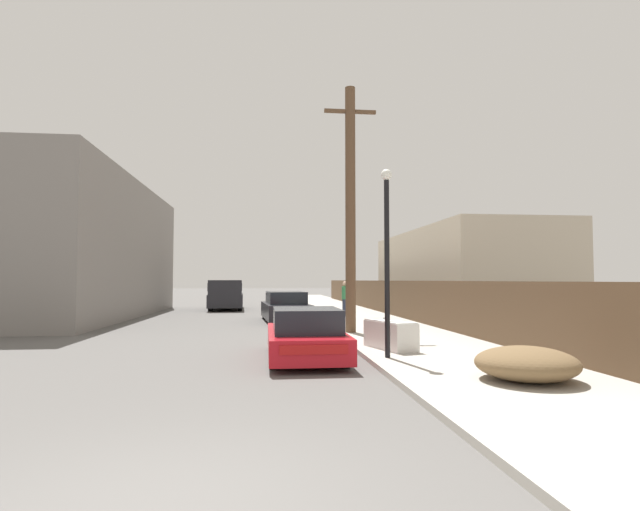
{
  "coord_description": "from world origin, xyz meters",
  "views": [
    {
      "loc": [
        0.86,
        -4.22,
        1.89
      ],
      "look_at": [
        2.67,
        12.28,
        2.7
      ],
      "focal_mm": 28.0,
      "sensor_mm": 36.0,
      "label": 1
    }
  ],
  "objects_px": {
    "street_lamp": "(387,246)",
    "brush_pile": "(526,363)",
    "utility_pole": "(350,206)",
    "pedestrian": "(345,298)",
    "car_parked_mid": "(285,307)",
    "pickup_truck": "(226,295)",
    "parked_sports_car_red": "(305,336)",
    "discarded_fridge": "(390,335)"
  },
  "relations": [
    {
      "from": "car_parked_mid",
      "to": "brush_pile",
      "type": "relative_size",
      "value": 2.72
    },
    {
      "from": "discarded_fridge",
      "to": "brush_pile",
      "type": "distance_m",
      "value": 4.46
    },
    {
      "from": "pedestrian",
      "to": "car_parked_mid",
      "type": "bearing_deg",
      "value": -152.53
    },
    {
      "from": "utility_pole",
      "to": "brush_pile",
      "type": "xyz_separation_m",
      "value": [
        1.7,
        -8.33,
        -4.0
      ]
    },
    {
      "from": "discarded_fridge",
      "to": "parked_sports_car_red",
      "type": "distance_m",
      "value": 2.38
    },
    {
      "from": "discarded_fridge",
      "to": "pickup_truck",
      "type": "distance_m",
      "value": 20.1
    },
    {
      "from": "street_lamp",
      "to": "brush_pile",
      "type": "xyz_separation_m",
      "value": [
        1.8,
        -2.82,
        -2.24
      ]
    },
    {
      "from": "discarded_fridge",
      "to": "brush_pile",
      "type": "xyz_separation_m",
      "value": [
        1.38,
        -4.24,
        -0.06
      ]
    },
    {
      "from": "pickup_truck",
      "to": "pedestrian",
      "type": "distance_m",
      "value": 9.85
    },
    {
      "from": "pickup_truck",
      "to": "discarded_fridge",
      "type": "bearing_deg",
      "value": 103.97
    },
    {
      "from": "car_parked_mid",
      "to": "street_lamp",
      "type": "height_order",
      "value": "street_lamp"
    },
    {
      "from": "discarded_fridge",
      "to": "parked_sports_car_red",
      "type": "height_order",
      "value": "parked_sports_car_red"
    },
    {
      "from": "car_parked_mid",
      "to": "brush_pile",
      "type": "height_order",
      "value": "car_parked_mid"
    },
    {
      "from": "pickup_truck",
      "to": "brush_pile",
      "type": "xyz_separation_m",
      "value": [
        7.05,
        -23.51,
        -0.52
      ]
    },
    {
      "from": "parked_sports_car_red",
      "to": "car_parked_mid",
      "type": "distance_m",
      "value": 10.98
    },
    {
      "from": "pickup_truck",
      "to": "utility_pole",
      "type": "xyz_separation_m",
      "value": [
        5.35,
        -15.18,
        3.48
      ]
    },
    {
      "from": "pickup_truck",
      "to": "brush_pile",
      "type": "height_order",
      "value": "pickup_truck"
    },
    {
      "from": "car_parked_mid",
      "to": "street_lamp",
      "type": "relative_size",
      "value": 1.12
    },
    {
      "from": "parked_sports_car_red",
      "to": "brush_pile",
      "type": "distance_m",
      "value": 5.02
    },
    {
      "from": "car_parked_mid",
      "to": "street_lamp",
      "type": "xyz_separation_m",
      "value": [
        1.87,
        -11.63,
        2.02
      ]
    },
    {
      "from": "parked_sports_car_red",
      "to": "pickup_truck",
      "type": "height_order",
      "value": "pickup_truck"
    },
    {
      "from": "pedestrian",
      "to": "pickup_truck",
      "type": "bearing_deg",
      "value": 130.47
    },
    {
      "from": "utility_pole",
      "to": "brush_pile",
      "type": "distance_m",
      "value": 9.4
    },
    {
      "from": "utility_pole",
      "to": "pedestrian",
      "type": "bearing_deg",
      "value": 82.25
    },
    {
      "from": "pickup_truck",
      "to": "street_lamp",
      "type": "xyz_separation_m",
      "value": [
        5.25,
        -20.69,
        1.72
      ]
    },
    {
      "from": "discarded_fridge",
      "to": "pedestrian",
      "type": "bearing_deg",
      "value": 70.33
    },
    {
      "from": "car_parked_mid",
      "to": "utility_pole",
      "type": "bearing_deg",
      "value": -76.56
    },
    {
      "from": "utility_pole",
      "to": "pedestrian",
      "type": "xyz_separation_m",
      "value": [
        1.05,
        7.69,
        -3.42
      ]
    },
    {
      "from": "utility_pole",
      "to": "pedestrian",
      "type": "relative_size",
      "value": 4.95
    },
    {
      "from": "parked_sports_car_red",
      "to": "brush_pile",
      "type": "relative_size",
      "value": 2.38
    },
    {
      "from": "car_parked_mid",
      "to": "pickup_truck",
      "type": "xyz_separation_m",
      "value": [
        -3.38,
        9.06,
        0.3
      ]
    },
    {
      "from": "street_lamp",
      "to": "pedestrian",
      "type": "height_order",
      "value": "street_lamp"
    },
    {
      "from": "discarded_fridge",
      "to": "car_parked_mid",
      "type": "xyz_separation_m",
      "value": [
        -2.29,
        10.21,
        0.16
      ]
    },
    {
      "from": "car_parked_mid",
      "to": "utility_pole",
      "type": "xyz_separation_m",
      "value": [
        1.97,
        -6.12,
        3.78
      ]
    },
    {
      "from": "discarded_fridge",
      "to": "street_lamp",
      "type": "distance_m",
      "value": 2.63
    },
    {
      "from": "brush_pile",
      "to": "parked_sports_car_red",
      "type": "bearing_deg",
      "value": 136.22
    },
    {
      "from": "car_parked_mid",
      "to": "brush_pile",
      "type": "bearing_deg",
      "value": -80.15
    },
    {
      "from": "utility_pole",
      "to": "pedestrian",
      "type": "height_order",
      "value": "utility_pole"
    },
    {
      "from": "utility_pole",
      "to": "street_lamp",
      "type": "distance_m",
      "value": 5.78
    },
    {
      "from": "discarded_fridge",
      "to": "street_lamp",
      "type": "relative_size",
      "value": 0.43
    },
    {
      "from": "utility_pole",
      "to": "street_lamp",
      "type": "relative_size",
      "value": 1.94
    },
    {
      "from": "parked_sports_car_red",
      "to": "pedestrian",
      "type": "height_order",
      "value": "pedestrian"
    }
  ]
}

